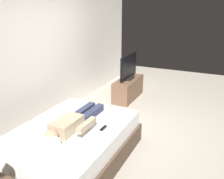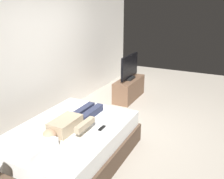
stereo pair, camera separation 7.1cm
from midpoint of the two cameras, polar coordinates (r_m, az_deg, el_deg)
ground_plane at (r=4.34m, az=3.33°, el=-10.98°), size 10.00×10.00×0.00m
back_wall at (r=5.07m, az=-13.54°, el=9.85°), size 6.40×0.10×2.80m
bed at (r=3.66m, az=-10.09°, el=-12.73°), size 2.01×1.46×0.54m
pillow at (r=3.05m, az=-18.13°, el=-13.14°), size 0.48×0.34×0.12m
person at (r=3.49m, az=-9.78°, el=-7.64°), size 1.26×0.46×0.18m
remote at (r=3.44m, az=-2.65°, el=-9.12°), size 0.15×0.04×0.02m
tv_stand at (r=5.92m, az=3.49°, el=0.18°), size 1.10×0.40×0.50m
tv at (r=5.77m, az=3.60°, el=5.21°), size 0.88×0.20×0.59m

